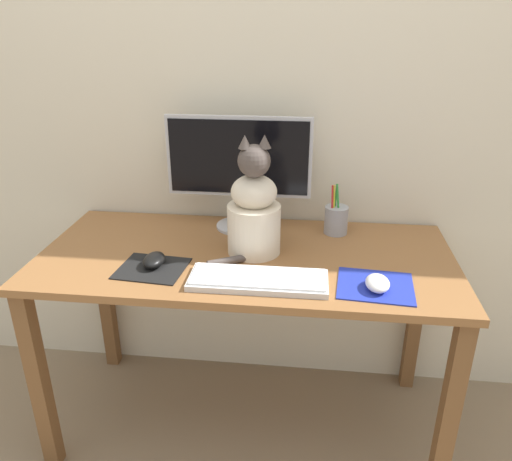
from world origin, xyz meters
The scene contains 11 objects.
ground_plane centered at (0.00, 0.00, 0.00)m, with size 12.00×12.00×0.00m, color #847056.
wall_back centered at (0.00, 0.34, 1.25)m, with size 7.00×0.04×2.50m.
desk centered at (0.00, 0.00, 0.61)m, with size 1.35×0.63×0.70m.
monitor centered at (-0.05, 0.22, 0.94)m, with size 0.51×0.17×0.41m.
keyboard centered at (0.06, -0.19, 0.72)m, with size 0.40×0.15×0.02m.
mousepad_left centered at (-0.27, -0.14, 0.71)m, with size 0.22×0.19×0.00m.
mousepad_right centered at (0.40, -0.17, 0.71)m, with size 0.23×0.21×0.00m.
computer_mouse_left centered at (-0.27, -0.12, 0.73)m, with size 0.06×0.10×0.04m.
computer_mouse_right centered at (0.40, -0.19, 0.73)m, with size 0.07×0.10×0.04m.
cat centered at (0.02, 0.02, 0.85)m, with size 0.23×0.24×0.39m.
pen_cup centered at (0.30, 0.20, 0.76)m, with size 0.08×0.08×0.18m.
Camera 1 is at (0.20, -1.45, 1.42)m, focal length 35.00 mm.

